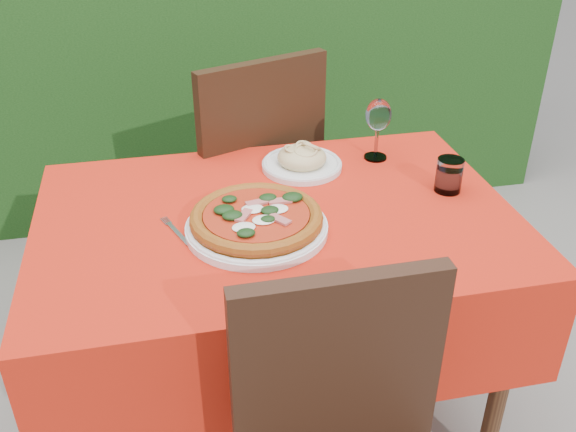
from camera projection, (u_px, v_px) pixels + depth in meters
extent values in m
plane|color=slate|center=(279.00, 412.00, 2.08)|extent=(60.00, 60.00, 0.00)
cube|color=black|center=(211.00, 38.00, 2.97)|extent=(3.20, 0.55, 1.60)
cube|color=#4B2C18|center=(277.00, 223.00, 1.71)|extent=(1.20, 0.80, 0.04)
cylinder|color=#4B2C18|center=(501.00, 384.00, 1.71)|extent=(0.05, 0.05, 0.70)
cylinder|color=#4B2C18|center=(95.00, 285.00, 2.09)|extent=(0.05, 0.05, 0.70)
cylinder|color=#4B2C18|center=(407.00, 246.00, 2.28)|extent=(0.05, 0.05, 0.70)
cube|color=red|center=(277.00, 263.00, 1.78)|extent=(1.26, 0.86, 0.32)
cube|color=black|center=(338.00, 373.00, 1.26)|extent=(0.42, 0.04, 0.46)
cube|color=black|center=(237.00, 185.00, 2.38)|extent=(0.59, 0.59, 0.04)
cube|color=black|center=(264.00, 136.00, 2.09)|extent=(0.44, 0.20, 0.50)
cylinder|color=black|center=(257.00, 208.00, 2.75)|extent=(0.04, 0.04, 0.47)
cylinder|color=black|center=(173.00, 234.00, 2.57)|extent=(0.04, 0.04, 0.47)
cylinder|color=black|center=(309.00, 251.00, 2.46)|extent=(0.04, 0.04, 0.47)
cylinder|color=black|center=(218.00, 284.00, 2.28)|extent=(0.04, 0.04, 0.47)
cylinder|color=white|center=(257.00, 228.00, 1.62)|extent=(0.36, 0.36, 0.02)
cylinder|color=#C36F1B|center=(257.00, 221.00, 1.61)|extent=(0.39, 0.39, 0.02)
cylinder|color=#981309|center=(256.00, 215.00, 1.60)|extent=(0.32, 0.32, 0.01)
cylinder|color=silver|center=(302.00, 165.00, 1.93)|extent=(0.24, 0.24, 0.02)
ellipsoid|color=#DBC389|center=(302.00, 157.00, 1.91)|extent=(0.19, 0.19, 0.07)
cylinder|color=silver|center=(449.00, 175.00, 1.78)|extent=(0.07, 0.07, 0.10)
cylinder|color=#9BB9D2|center=(448.00, 180.00, 1.79)|extent=(0.06, 0.06, 0.07)
cylinder|color=silver|center=(375.00, 157.00, 1.99)|extent=(0.07, 0.07, 0.01)
cylinder|color=silver|center=(376.00, 142.00, 1.96)|extent=(0.01, 0.01, 0.10)
ellipsoid|color=silver|center=(378.00, 115.00, 1.92)|extent=(0.08, 0.08, 0.10)
cube|color=#BABAC1|center=(178.00, 233.00, 1.61)|extent=(0.08, 0.16, 0.00)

